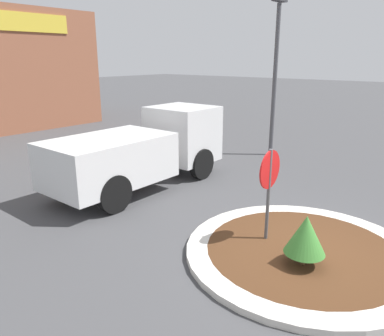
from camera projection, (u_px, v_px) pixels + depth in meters
name	position (u px, v px, depth m)	size (l,w,h in m)	color
ground_plane	(302.00, 255.00, 7.42)	(120.00, 120.00, 0.00)	#474749
traffic_island	(303.00, 252.00, 7.41)	(4.62, 4.62, 0.13)	beige
stop_sign	(269.00, 180.00, 7.48)	(0.79, 0.07, 2.05)	#4C4C51
island_shrub	(306.00, 235.00, 6.69)	(0.74, 0.74, 0.96)	brown
utility_truck	(143.00, 149.00, 11.17)	(5.73, 2.15, 2.23)	silver
light_pole	(276.00, 65.00, 14.14)	(0.70, 0.30, 5.91)	#4C4C51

